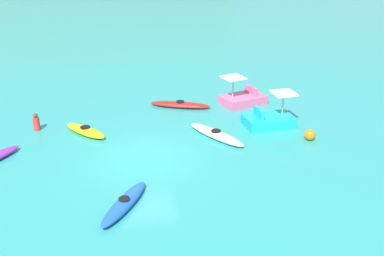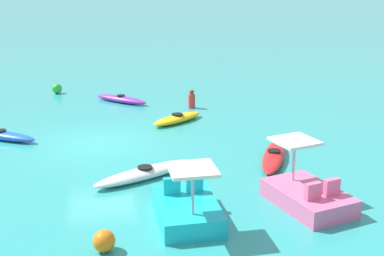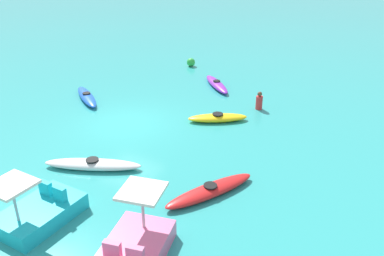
% 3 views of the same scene
% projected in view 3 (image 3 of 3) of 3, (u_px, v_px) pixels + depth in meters
% --- Properties ---
extents(ground_plane, '(600.00, 600.00, 0.00)m').
position_uv_depth(ground_plane, '(127.00, 124.00, 17.93)').
color(ground_plane, teal).
extents(kayak_purple, '(2.51, 2.66, 0.37)m').
position_uv_depth(kayak_purple, '(217.00, 84.00, 22.23)').
color(kayak_purple, purple).
rests_on(kayak_purple, ground_plane).
extents(kayak_yellow, '(2.17, 2.58, 0.37)m').
position_uv_depth(kayak_yellow, '(218.00, 118.00, 18.13)').
color(kayak_yellow, yellow).
rests_on(kayak_yellow, ground_plane).
extents(kayak_red, '(3.35, 2.02, 0.37)m').
position_uv_depth(kayak_red, '(210.00, 190.00, 12.97)').
color(kayak_red, red).
rests_on(kayak_red, ground_plane).
extents(kayak_white, '(2.23, 3.44, 0.37)m').
position_uv_depth(kayak_white, '(93.00, 164.00, 14.45)').
color(kayak_white, white).
rests_on(kayak_white, ground_plane).
extents(kayak_blue, '(2.23, 2.97, 0.37)m').
position_uv_depth(kayak_blue, '(87.00, 97.00, 20.51)').
color(kayak_blue, blue).
rests_on(kayak_blue, ground_plane).
extents(pedal_boat_pink, '(2.71, 2.08, 1.68)m').
position_uv_depth(pedal_boat_pink, '(134.00, 248.00, 10.33)').
color(pedal_boat_pink, pink).
rests_on(pedal_boat_pink, ground_plane).
extents(pedal_boat_cyan, '(2.47, 1.54, 1.68)m').
position_uv_depth(pedal_boat_cyan, '(39.00, 212.00, 11.70)').
color(pedal_boat_cyan, '#19B7C6').
rests_on(pedal_boat_cyan, ground_plane).
extents(buoy_green, '(0.53, 0.53, 0.53)m').
position_uv_depth(buoy_green, '(191.00, 62.00, 25.71)').
color(buoy_green, green).
rests_on(buoy_green, ground_plane).
extents(person_near_shore, '(0.45, 0.45, 0.88)m').
position_uv_depth(person_near_shore, '(259.00, 101.00, 19.31)').
color(person_near_shore, red).
rests_on(person_near_shore, ground_plane).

